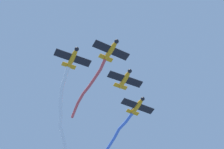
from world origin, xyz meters
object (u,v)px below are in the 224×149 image
at_px(airplane_lead, 111,50).
at_px(airplane_left_wing, 125,79).
at_px(airplane_slot, 138,106).
at_px(airplane_right_wing, 73,58).

height_order(airplane_lead, airplane_left_wing, same).
xyz_separation_m(airplane_left_wing, airplane_slot, (1.78, 8.04, -0.30)).
relative_size(airplane_right_wing, airplane_slot, 1.01).
bearing_deg(airplane_right_wing, airplane_left_wing, 92.82).
height_order(airplane_left_wing, airplane_right_wing, airplane_right_wing).
relative_size(airplane_lead, airplane_right_wing, 0.97).
height_order(airplane_lead, airplane_slot, airplane_lead).
distance_m(airplane_left_wing, airplane_right_wing, 12.23).
bearing_deg(airplane_slot, airplane_lead, -47.41).
relative_size(airplane_lead, airplane_slot, 0.99).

